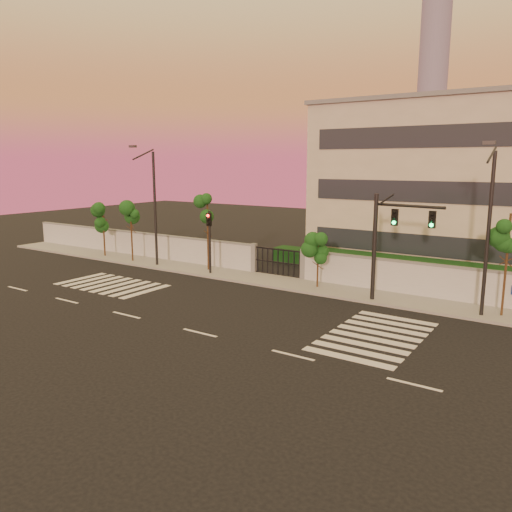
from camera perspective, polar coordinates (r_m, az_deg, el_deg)
The scene contains 16 objects.
ground at distance 23.80m, azimuth -6.42°, elevation -8.73°, with size 120.00×120.00×0.00m, color black.
sidewalk at distance 32.17m, azimuth 5.71°, elevation -3.44°, with size 60.00×3.00×0.15m, color gray.
perimeter_wall at distance 33.20m, azimuth 7.11°, elevation -1.26°, with size 60.00×0.36×2.20m.
hedge_row at distance 35.26m, azimuth 10.65°, elevation -1.08°, with size 41.00×4.25×1.80m.
institutional_building at distance 39.52m, azimuth 25.77°, elevation 7.11°, with size 24.40×12.40×12.25m.
distant_skyscraper at distance 312.30m, azimuth 19.63°, elevation 20.02°, with size 16.00×16.00×118.00m.
road_markings at distance 27.52m, azimuth -3.90°, elevation -5.98°, with size 57.00×7.62×0.02m.
street_tree_a at distance 43.51m, azimuth -17.05°, elevation 4.19°, with size 1.63×1.30×4.53m.
street_tree_b at distance 40.60m, azimuth -14.07°, elevation 4.01°, with size 1.53×1.22×4.63m.
street_tree_c at distance 36.10m, azimuth -5.52°, elevation 4.66°, with size 1.64×1.30×5.63m.
street_tree_d at distance 31.28m, azimuth 7.16°, elevation 0.85°, with size 1.38×1.10×3.52m.
street_tree_e at distance 27.94m, azimuth 26.92°, elevation 1.45°, with size 1.45×1.16×5.40m.
traffic_signal_main at distance 28.50m, azimuth 14.89°, elevation 2.29°, with size 3.90×0.66×6.18m.
traffic_signal_secondary at distance 35.09m, azimuth -5.34°, elevation 2.46°, with size 0.36×0.34×4.58m.
streetlight_west at distance 38.28m, azimuth -11.69°, elevation 5.97°, with size 0.54×2.18×9.07m.
streetlight_east at distance 27.26m, azimuth 25.01°, elevation 3.12°, with size 0.53×2.12×8.83m.
Camera 1 is at (14.56, -17.10, 7.86)m, focal length 35.00 mm.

